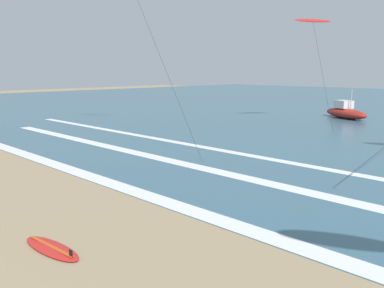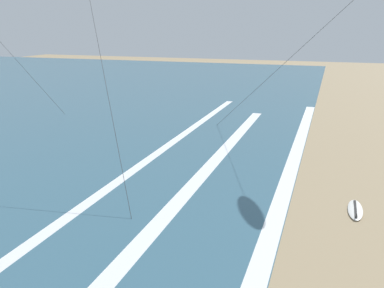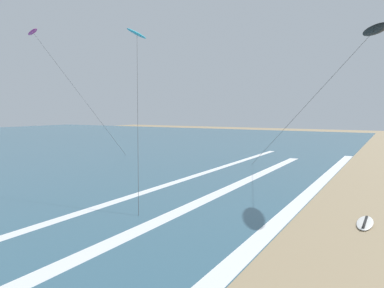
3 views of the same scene
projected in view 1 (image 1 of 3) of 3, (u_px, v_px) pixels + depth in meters
The scene contains 6 objects.
wave_foam_shoreline at pixel (182, 208), 12.73m from camera, with size 57.45×0.74×0.01m, color white.
wave_foam_mid_break at pixel (289, 188), 14.82m from camera, with size 45.85×0.75×0.01m, color white.
wave_foam_outer_break at pixel (347, 173), 16.98m from camera, with size 54.49×0.58×0.01m, color white.
surfboard_left_pile at pixel (52, 248), 9.75m from camera, with size 2.14×0.77×0.25m.
kite_red_high_left at pixel (313, 21), 31.42m from camera, with size 4.90×4.83×8.37m.
offshore_boat at pixel (346, 112), 36.24m from camera, with size 5.37×4.03×2.70m.
Camera 1 is at (7.98, 1.33, 4.33)m, focal length 37.41 mm.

